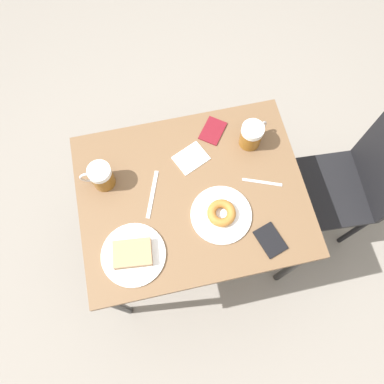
{
  "coord_description": "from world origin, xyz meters",
  "views": [
    {
      "loc": [
        0.54,
        -0.12,
        2.23
      ],
      "look_at": [
        0.0,
        0.0,
        0.79
      ],
      "focal_mm": 35.0,
      "sensor_mm": 36.0,
      "label": 1
    }
  ],
  "objects_px": {
    "chair": "(358,179)",
    "knife": "(152,194)",
    "plate_with_cake": "(133,254)",
    "passport_far_edge": "(213,131)",
    "beer_mug_left": "(252,135)",
    "fork": "(262,182)",
    "beer_mug_center": "(101,176)",
    "passport_near_edge": "(270,240)",
    "plate_with_donut": "(221,214)",
    "napkin_folded": "(191,158)"
  },
  "relations": [
    {
      "from": "knife",
      "to": "passport_near_edge",
      "type": "height_order",
      "value": "passport_near_edge"
    },
    {
      "from": "chair",
      "to": "knife",
      "type": "height_order",
      "value": "chair"
    },
    {
      "from": "passport_near_edge",
      "to": "beer_mug_center",
      "type": "bearing_deg",
      "value": -122.6
    },
    {
      "from": "plate_with_donut",
      "to": "beer_mug_center",
      "type": "xyz_separation_m",
      "value": [
        -0.25,
        -0.45,
        0.05
      ]
    },
    {
      "from": "plate_with_donut",
      "to": "passport_far_edge",
      "type": "xyz_separation_m",
      "value": [
        -0.39,
        0.06,
        -0.01
      ]
    },
    {
      "from": "passport_near_edge",
      "to": "passport_far_edge",
      "type": "distance_m",
      "value": 0.54
    },
    {
      "from": "chair",
      "to": "fork",
      "type": "distance_m",
      "value": 0.55
    },
    {
      "from": "knife",
      "to": "plate_with_donut",
      "type": "bearing_deg",
      "value": 59.84
    },
    {
      "from": "plate_with_donut",
      "to": "passport_far_edge",
      "type": "relative_size",
      "value": 1.63
    },
    {
      "from": "napkin_folded",
      "to": "passport_near_edge",
      "type": "height_order",
      "value": "passport_near_edge"
    },
    {
      "from": "plate_with_cake",
      "to": "beer_mug_center",
      "type": "xyz_separation_m",
      "value": [
        -0.33,
        -0.07,
        0.04
      ]
    },
    {
      "from": "passport_near_edge",
      "to": "beer_mug_left",
      "type": "bearing_deg",
      "value": 175.05
    },
    {
      "from": "fork",
      "to": "plate_with_cake",
      "type": "bearing_deg",
      "value": -71.95
    },
    {
      "from": "chair",
      "to": "beer_mug_left",
      "type": "height_order",
      "value": "chair"
    },
    {
      "from": "napkin_folded",
      "to": "passport_near_edge",
      "type": "distance_m",
      "value": 0.48
    },
    {
      "from": "chair",
      "to": "beer_mug_center",
      "type": "xyz_separation_m",
      "value": [
        -0.16,
        -1.16,
        0.25
      ]
    },
    {
      "from": "chair",
      "to": "knife",
      "type": "xyz_separation_m",
      "value": [
        -0.06,
        -0.97,
        0.19
      ]
    },
    {
      "from": "plate_with_donut",
      "to": "plate_with_cake",
      "type": "bearing_deg",
      "value": -77.18
    },
    {
      "from": "passport_far_edge",
      "to": "plate_with_cake",
      "type": "bearing_deg",
      "value": -42.45
    },
    {
      "from": "beer_mug_left",
      "to": "napkin_folded",
      "type": "distance_m",
      "value": 0.28
    },
    {
      "from": "chair",
      "to": "passport_far_edge",
      "type": "bearing_deg",
      "value": -110.52
    },
    {
      "from": "napkin_folded",
      "to": "beer_mug_left",
      "type": "bearing_deg",
      "value": 95.02
    },
    {
      "from": "beer_mug_left",
      "to": "passport_near_edge",
      "type": "height_order",
      "value": "beer_mug_left"
    },
    {
      "from": "beer_mug_center",
      "to": "fork",
      "type": "bearing_deg",
      "value": 77.49
    },
    {
      "from": "beer_mug_center",
      "to": "fork",
      "type": "height_order",
      "value": "beer_mug_center"
    },
    {
      "from": "chair",
      "to": "napkin_folded",
      "type": "xyz_separation_m",
      "value": [
        -0.19,
        -0.78,
        0.19
      ]
    },
    {
      "from": "beer_mug_left",
      "to": "fork",
      "type": "distance_m",
      "value": 0.21
    },
    {
      "from": "napkin_folded",
      "to": "passport_far_edge",
      "type": "height_order",
      "value": "passport_far_edge"
    },
    {
      "from": "plate_with_donut",
      "to": "napkin_folded",
      "type": "xyz_separation_m",
      "value": [
        -0.28,
        -0.07,
        -0.01
      ]
    },
    {
      "from": "beer_mug_center",
      "to": "passport_far_edge",
      "type": "bearing_deg",
      "value": 105.56
    },
    {
      "from": "plate_with_cake",
      "to": "plate_with_donut",
      "type": "relative_size",
      "value": 1.02
    },
    {
      "from": "chair",
      "to": "plate_with_cake",
      "type": "height_order",
      "value": "chair"
    },
    {
      "from": "plate_with_cake",
      "to": "beer_mug_left",
      "type": "distance_m",
      "value": 0.7
    },
    {
      "from": "plate_with_cake",
      "to": "passport_far_edge",
      "type": "height_order",
      "value": "plate_with_cake"
    },
    {
      "from": "chair",
      "to": "beer_mug_left",
      "type": "bearing_deg",
      "value": -108.55
    },
    {
      "from": "napkin_folded",
      "to": "plate_with_cake",
      "type": "bearing_deg",
      "value": -40.46
    },
    {
      "from": "passport_near_edge",
      "to": "knife",
      "type": "bearing_deg",
      "value": -124.71
    },
    {
      "from": "plate_with_donut",
      "to": "fork",
      "type": "distance_m",
      "value": 0.23
    },
    {
      "from": "fork",
      "to": "knife",
      "type": "relative_size",
      "value": 0.79
    },
    {
      "from": "beer_mug_left",
      "to": "knife",
      "type": "bearing_deg",
      "value": -71.84
    },
    {
      "from": "knife",
      "to": "beer_mug_center",
      "type": "bearing_deg",
      "value": -117.46
    },
    {
      "from": "plate_with_donut",
      "to": "beer_mug_center",
      "type": "height_order",
      "value": "beer_mug_center"
    },
    {
      "from": "plate_with_cake",
      "to": "passport_far_edge",
      "type": "xyz_separation_m",
      "value": [
        -0.47,
        0.43,
        -0.01
      ]
    },
    {
      "from": "beer_mug_left",
      "to": "beer_mug_center",
      "type": "height_order",
      "value": "same"
    },
    {
      "from": "chair",
      "to": "passport_near_edge",
      "type": "relative_size",
      "value": 6.58
    },
    {
      "from": "chair",
      "to": "plate_with_donut",
      "type": "height_order",
      "value": "chair"
    },
    {
      "from": "passport_far_edge",
      "to": "beer_mug_center",
      "type": "bearing_deg",
      "value": -74.44
    },
    {
      "from": "passport_near_edge",
      "to": "fork",
      "type": "bearing_deg",
      "value": 171.22
    },
    {
      "from": "beer_mug_center",
      "to": "knife",
      "type": "bearing_deg",
      "value": 62.54
    },
    {
      "from": "chair",
      "to": "passport_near_edge",
      "type": "bearing_deg",
      "value": -62.92
    }
  ]
}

